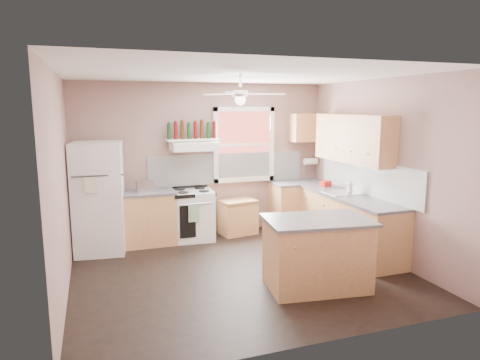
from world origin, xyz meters
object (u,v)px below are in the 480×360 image
object	(u,v)px
refrigerator	(99,198)
cart	(238,217)
stove	(192,215)
island	(317,255)
toaster	(145,186)

from	to	relation	value
refrigerator	cart	bearing A→B (deg)	11.98
stove	island	distance (m)	2.71
toaster	island	size ratio (longest dim) A/B	0.23
refrigerator	island	world-z (taller)	refrigerator
refrigerator	island	bearing A→B (deg)	-35.22
toaster	island	xyz separation A→B (m)	(1.84, -2.47, -0.56)
refrigerator	island	distance (m)	3.49
toaster	stove	xyz separation A→B (m)	(0.79, 0.03, -0.56)
cart	island	xyz separation A→B (m)	(0.19, -2.53, 0.12)
stove	cart	distance (m)	0.86
toaster	island	distance (m)	3.13
refrigerator	stove	world-z (taller)	refrigerator
cart	island	size ratio (longest dim) A/B	0.51
stove	island	size ratio (longest dim) A/B	0.70
refrigerator	toaster	bearing A→B (deg)	18.12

